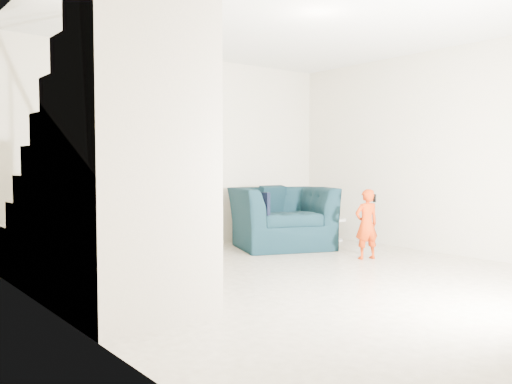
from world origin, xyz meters
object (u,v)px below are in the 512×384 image
armchair (282,218)px  staircase (106,192)px  toddler (366,224)px  side_table (335,226)px

armchair → staircase: (-3.14, -1.32, 0.52)m
toddler → staircase: (-3.37, 0.03, 0.51)m
toddler → armchair: bearing=-63.3°
toddler → side_table: bearing=-105.3°
side_table → armchair: bearing=-179.4°
armchair → side_table: 1.11m
side_table → staircase: (-4.24, -1.34, 0.72)m
staircase → toddler: bearing=-0.5°
toddler → staircase: bearing=16.7°
side_table → staircase: bearing=-162.5°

